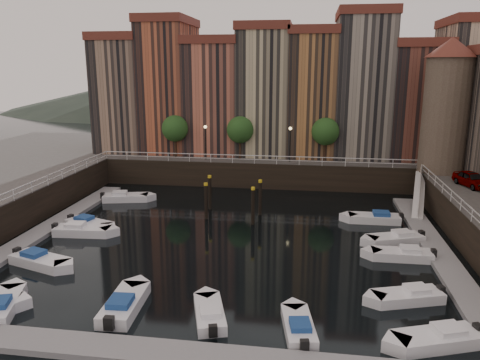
% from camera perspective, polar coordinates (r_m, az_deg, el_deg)
% --- Properties ---
extents(ground, '(200.00, 200.00, 0.00)m').
position_cam_1_polar(ground, '(39.62, -1.05, -6.91)').
color(ground, black).
rests_on(ground, ground).
extents(quay_far, '(80.00, 20.00, 3.00)m').
position_cam_1_polar(quay_far, '(64.09, 2.82, 2.48)').
color(quay_far, black).
rests_on(quay_far, ground).
extents(dock_left, '(2.00, 28.00, 0.35)m').
position_cam_1_polar(dock_left, '(44.24, -22.56, -5.52)').
color(dock_left, gray).
rests_on(dock_left, ground).
extents(dock_right, '(2.00, 28.00, 0.35)m').
position_cam_1_polar(dock_right, '(39.41, 22.83, -7.87)').
color(dock_right, gray).
rests_on(dock_right, ground).
extents(dock_near, '(30.00, 2.00, 0.35)m').
position_cam_1_polar(dock_near, '(24.72, -8.07, -20.29)').
color(dock_near, gray).
rests_on(dock_near, ground).
extents(mountains, '(145.00, 100.00, 18.00)m').
position_cam_1_polar(mountains, '(146.76, 6.92, 11.24)').
color(mountains, '#2D382D').
rests_on(mountains, ground).
extents(far_terrace, '(48.70, 10.30, 17.50)m').
position_cam_1_polar(far_terrace, '(60.21, 5.87, 10.78)').
color(far_terrace, '#95765F').
rests_on(far_terrace, quay_far).
extents(corner_tower, '(5.20, 5.20, 13.80)m').
position_cam_1_polar(corner_tower, '(53.02, 23.86, 8.49)').
color(corner_tower, '#6B5B4C').
rests_on(corner_tower, quay_right).
extents(promenade_trees, '(21.20, 3.20, 5.20)m').
position_cam_1_polar(promenade_trees, '(55.77, 0.69, 6.11)').
color(promenade_trees, black).
rests_on(promenade_trees, quay_far).
extents(street_lamps, '(10.36, 0.36, 4.18)m').
position_cam_1_polar(street_lamps, '(54.84, 0.89, 5.25)').
color(street_lamps, black).
rests_on(street_lamps, quay_far).
extents(railings, '(36.08, 34.04, 0.52)m').
position_cam_1_polar(railings, '(43.12, 0.01, 0.08)').
color(railings, white).
rests_on(railings, ground).
extents(gangway, '(2.78, 8.32, 3.73)m').
position_cam_1_polar(gangway, '(49.30, 21.02, -1.35)').
color(gangway, white).
rests_on(gangway, ground).
extents(mooring_pilings, '(5.52, 4.30, 3.78)m').
position_cam_1_polar(mooring_pilings, '(44.23, -1.00, -2.44)').
color(mooring_pilings, black).
rests_on(mooring_pilings, ground).
extents(boat_left_1, '(4.97, 3.06, 1.12)m').
position_cam_1_polar(boat_left_1, '(36.99, -23.27, -8.99)').
color(boat_left_1, white).
rests_on(boat_left_1, ground).
extents(boat_left_2, '(5.01, 2.12, 1.14)m').
position_cam_1_polar(boat_left_2, '(42.11, -18.76, -5.85)').
color(boat_left_2, white).
rests_on(boat_left_2, ground).
extents(boat_left_3, '(4.73, 3.03, 1.07)m').
position_cam_1_polar(boat_left_3, '(43.73, -17.99, -5.09)').
color(boat_left_3, white).
rests_on(boat_left_3, ground).
extents(boat_left_4, '(5.07, 2.78, 1.13)m').
position_cam_1_polar(boat_left_4, '(51.22, -13.88, -2.07)').
color(boat_left_4, white).
rests_on(boat_left_4, ground).
extents(boat_right_0, '(4.85, 3.16, 1.09)m').
position_cam_1_polar(boat_right_0, '(27.25, 23.09, -17.37)').
color(boat_right_0, white).
rests_on(boat_right_0, ground).
extents(boat_right_1, '(4.57, 2.86, 1.03)m').
position_cam_1_polar(boat_right_1, '(31.02, 19.92, -13.17)').
color(boat_right_1, white).
rests_on(boat_right_1, ground).
extents(boat_right_2, '(4.62, 1.75, 1.06)m').
position_cam_1_polar(boat_right_2, '(37.12, 19.27, -8.58)').
color(boat_right_2, white).
rests_on(boat_right_2, ground).
extents(boat_right_3, '(4.80, 3.11, 1.08)m').
position_cam_1_polar(boat_right_3, '(40.15, 18.55, -6.81)').
color(boat_right_3, white).
rests_on(boat_right_3, ground).
extents(boat_right_4, '(4.87, 1.81, 1.12)m').
position_cam_1_polar(boat_right_4, '(44.79, 16.18, -4.50)').
color(boat_right_4, white).
rests_on(boat_right_4, ground).
extents(boat_near_0, '(3.00, 4.76, 1.07)m').
position_cam_1_polar(boat_near_0, '(31.43, -27.06, -13.51)').
color(boat_near_0, white).
rests_on(boat_near_0, ground).
extents(boat_near_1, '(2.09, 5.06, 1.15)m').
position_cam_1_polar(boat_near_1, '(29.04, -13.98, -14.56)').
color(boat_near_1, white).
rests_on(boat_near_1, ground).
extents(boat_near_2, '(2.70, 4.41, 0.99)m').
position_cam_1_polar(boat_near_2, '(27.48, -3.73, -16.00)').
color(boat_near_2, white).
rests_on(boat_near_2, ground).
extents(boat_near_3, '(2.16, 4.30, 0.97)m').
position_cam_1_polar(boat_near_3, '(26.45, 7.18, -17.39)').
color(boat_near_3, white).
rests_on(boat_near_3, ground).
extents(car_a, '(2.84, 4.50, 1.43)m').
position_cam_1_polar(car_a, '(48.14, 26.40, -0.02)').
color(car_a, gray).
rests_on(car_a, quay_right).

